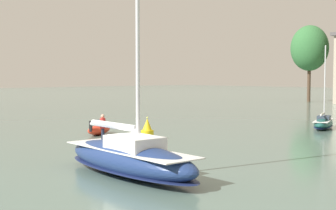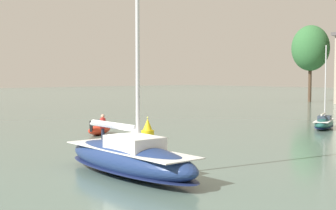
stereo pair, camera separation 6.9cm
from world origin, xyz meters
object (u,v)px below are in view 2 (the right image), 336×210
object	(u,v)px
sailboat_main	(129,157)
motor_tender	(99,129)
tree_shore_right	(310,48)
channel_buoy	(148,131)
sailboat_moored_near_marina	(324,123)

from	to	relation	value
sailboat_main	motor_tender	bearing A→B (deg)	151.36
tree_shore_right	channel_buoy	distance (m)	71.20
sailboat_moored_near_marina	motor_tender	bearing A→B (deg)	-119.45
sailboat_main	sailboat_moored_near_marina	world-z (taller)	sailboat_main
tree_shore_right	sailboat_moored_near_marina	xyz separation A→B (m)	(29.75, -46.15, -11.18)
tree_shore_right	sailboat_moored_near_marina	bearing A→B (deg)	-57.19
motor_tender	channel_buoy	size ratio (longest dim) A/B	1.99
channel_buoy	sailboat_moored_near_marina	bearing A→B (deg)	73.95
sailboat_moored_near_marina	motor_tender	size ratio (longest dim) A/B	2.19
tree_shore_right	channel_buoy	xyz separation A→B (m)	(24.00, -66.13, -10.97)
sailboat_moored_near_marina	motor_tender	xyz separation A→B (m)	(-11.86, -21.01, -0.13)
tree_shore_right	motor_tender	xyz separation A→B (m)	(17.89, -67.16, -11.31)
sailboat_moored_near_marina	channel_buoy	xyz separation A→B (m)	(-5.75, -19.98, 0.20)
tree_shore_right	sailboat_moored_near_marina	size ratio (longest dim) A/B	1.87
sailboat_moored_near_marina	channel_buoy	world-z (taller)	sailboat_moored_near_marina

